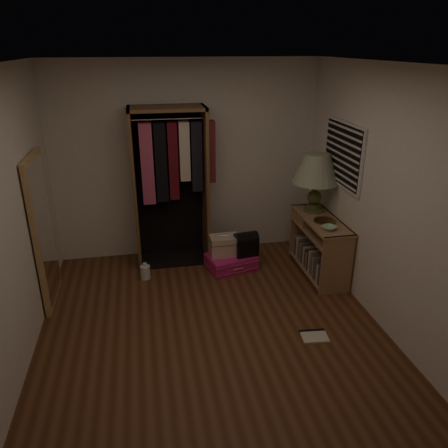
{
  "coord_description": "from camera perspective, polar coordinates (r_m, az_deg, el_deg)",
  "views": [
    {
      "loc": [
        -0.6,
        -3.67,
        2.75
      ],
      "look_at": [
        0.3,
        0.95,
        0.8
      ],
      "focal_mm": 35.0,
      "sensor_mm": 36.0,
      "label": 1
    }
  ],
  "objects": [
    {
      "name": "ceramic_bowl",
      "position": [
        5.21,
        13.56,
        -0.48
      ],
      "size": [
        0.22,
        0.22,
        0.04
      ],
      "primitive_type": "imported",
      "rotation": [
        0.0,
        0.0,
        0.4
      ],
      "color": "#A6C7AC",
      "rests_on": "console_bookshelf"
    },
    {
      "name": "table_lamp",
      "position": [
        5.59,
        12.01,
        6.94
      ],
      "size": [
        0.79,
        0.79,
        0.75
      ],
      "rotation": [
        0.0,
        0.0,
        0.41
      ],
      "color": "#455027",
      "rests_on": "console_bookshelf"
    },
    {
      "name": "floor_book",
      "position": [
        4.66,
        11.66,
        -14.08
      ],
      "size": [
        0.28,
        0.23,
        0.02
      ],
      "rotation": [
        0.0,
        0.0,
        -0.1
      ],
      "color": "beige",
      "rests_on": "ground"
    },
    {
      "name": "brass_tray",
      "position": [
        5.43,
        13.02,
        0.41
      ],
      "size": [
        0.35,
        0.35,
        0.02
      ],
      "rotation": [
        0.0,
        0.0,
        -0.35
      ],
      "color": "#9B6C3B",
      "rests_on": "console_bookshelf"
    },
    {
      "name": "white_jug",
      "position": [
        5.61,
        -10.23,
        -6.17
      ],
      "size": [
        0.15,
        0.15,
        0.21
      ],
      "rotation": [
        0.0,
        0.0,
        0.27
      ],
      "color": "silver",
      "rests_on": "ground"
    },
    {
      "name": "pink_suitcase",
      "position": [
        5.76,
        0.9,
        -4.95
      ],
      "size": [
        0.7,
        0.57,
        0.19
      ],
      "rotation": [
        0.0,
        0.0,
        0.23
      ],
      "color": "#CD196C",
      "rests_on": "ground"
    },
    {
      "name": "train_case",
      "position": [
        5.69,
        0.03,
        -2.78
      ],
      "size": [
        0.38,
        0.27,
        0.27
      ],
      "rotation": [
        0.0,
        0.0,
        0.02
      ],
      "color": "#C0AA92",
      "rests_on": "pink_suitcase"
    },
    {
      "name": "floor_mirror",
      "position": [
        5.16,
        -22.51,
        -0.9
      ],
      "size": [
        0.06,
        0.8,
        1.7
      ],
      "color": "tan",
      "rests_on": "ground"
    },
    {
      "name": "black_bag",
      "position": [
        5.67,
        2.9,
        -2.53
      ],
      "size": [
        0.32,
        0.23,
        0.32
      ],
      "rotation": [
        0.0,
        0.0,
        0.15
      ],
      "color": "black",
      "rests_on": "pink_suitcase"
    },
    {
      "name": "open_wardrobe",
      "position": [
        5.66,
        -6.71,
        6.71
      ],
      "size": [
        1.05,
        0.5,
        2.05
      ],
      "color": "brown",
      "rests_on": "ground"
    },
    {
      "name": "ground",
      "position": [
        4.62,
        -1.45,
        -14.0
      ],
      "size": [
        4.0,
        4.0,
        0.0
      ],
      "primitive_type": "plane",
      "color": "#512B17",
      "rests_on": "ground"
    },
    {
      "name": "console_bookshelf",
      "position": [
        5.69,
        12.14,
        -2.55
      ],
      "size": [
        0.42,
        1.12,
        0.75
      ],
      "color": "#956D48",
      "rests_on": "ground"
    },
    {
      "name": "room_walls",
      "position": [
        3.97,
        -0.69,
        4.17
      ],
      "size": [
        3.52,
        4.02,
        2.6
      ],
      "color": "silver",
      "rests_on": "ground"
    }
  ]
}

